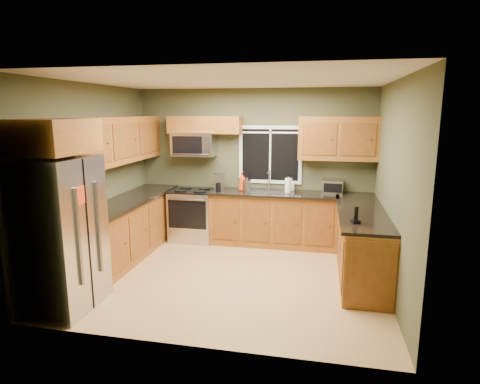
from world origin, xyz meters
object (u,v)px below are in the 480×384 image
(coffee_maker, at_px, (219,183))
(cordless_phone, at_px, (356,218))
(soap_bottle_a, at_px, (242,181))
(soap_bottle_b, at_px, (292,185))
(soap_bottle_c, at_px, (244,184))
(microwave, at_px, (194,144))
(toaster_oven, at_px, (333,187))
(range, at_px, (193,215))
(paper_towel_roll, at_px, (288,185))
(kettle, at_px, (247,185))
(refrigerator, at_px, (60,234))

(coffee_maker, relative_size, cordless_phone, 1.39)
(soap_bottle_a, xyz_separation_m, soap_bottle_b, (0.85, 0.20, -0.06))
(coffee_maker, bearing_deg, soap_bottle_c, 34.62)
(microwave, height_order, coffee_maker, microwave)
(toaster_oven, distance_m, soap_bottle_a, 1.55)
(range, relative_size, soap_bottle_c, 5.72)
(cordless_phone, bearing_deg, paper_towel_roll, 119.23)
(soap_bottle_b, bearing_deg, soap_bottle_a, -166.91)
(microwave, distance_m, soap_bottle_c, 1.14)
(paper_towel_roll, relative_size, cordless_phone, 1.29)
(range, xyz_separation_m, microwave, (-0.00, 0.14, 1.26))
(microwave, bearing_deg, range, -89.98)
(soap_bottle_a, height_order, cordless_phone, soap_bottle_a)
(coffee_maker, height_order, kettle, coffee_maker)
(soap_bottle_a, height_order, soap_bottle_b, soap_bottle_a)
(refrigerator, bearing_deg, soap_bottle_c, 62.16)
(toaster_oven, height_order, soap_bottle_a, soap_bottle_a)
(refrigerator, height_order, soap_bottle_c, refrigerator)
(microwave, xyz_separation_m, kettle, (1.00, -0.17, -0.67))
(refrigerator, relative_size, soap_bottle_c, 10.98)
(soap_bottle_a, bearing_deg, soap_bottle_c, 92.61)
(refrigerator, height_order, toaster_oven, refrigerator)
(toaster_oven, relative_size, paper_towel_roll, 1.37)
(kettle, distance_m, soap_bottle_a, 0.13)
(soap_bottle_b, bearing_deg, refrigerator, -129.11)
(range, height_order, kettle, kettle)
(microwave, relative_size, toaster_oven, 2.02)
(paper_towel_roll, bearing_deg, soap_bottle_a, -179.68)
(range, height_order, paper_towel_roll, paper_towel_roll)
(refrigerator, height_order, paper_towel_roll, refrigerator)
(toaster_oven, bearing_deg, range, -176.55)
(range, height_order, soap_bottle_b, soap_bottle_b)
(soap_bottle_a, bearing_deg, paper_towel_roll, 0.32)
(microwave, relative_size, soap_bottle_c, 4.64)
(soap_bottle_c, bearing_deg, kettle, -66.88)
(paper_towel_roll, relative_size, soap_bottle_b, 1.35)
(kettle, xyz_separation_m, soap_bottle_b, (0.75, 0.26, -0.01))
(range, distance_m, toaster_oven, 2.52)
(microwave, bearing_deg, coffee_maker, -19.43)
(microwave, height_order, soap_bottle_b, microwave)
(refrigerator, height_order, range, refrigerator)
(coffee_maker, bearing_deg, soap_bottle_a, 10.83)
(paper_towel_roll, distance_m, soap_bottle_a, 0.80)
(paper_towel_roll, bearing_deg, soap_bottle_c, 167.05)
(toaster_oven, height_order, cordless_phone, toaster_oven)
(microwave, relative_size, coffee_maker, 2.58)
(kettle, distance_m, soap_bottle_c, 0.28)
(coffee_maker, xyz_separation_m, cordless_phone, (2.18, -1.69, -0.07))
(coffee_maker, xyz_separation_m, kettle, (0.49, 0.01, -0.02))
(refrigerator, distance_m, soap_bottle_c, 3.39)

